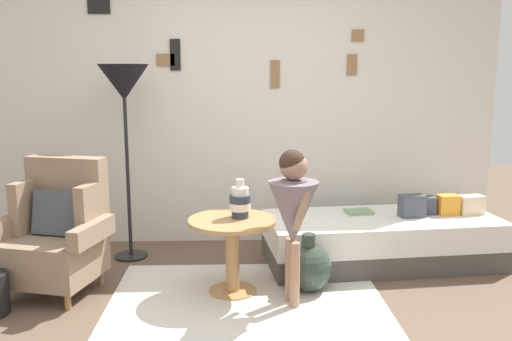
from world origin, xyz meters
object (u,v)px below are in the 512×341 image
object	(u,v)px
daybed	(381,240)
vase_striped	(240,202)
armchair	(57,233)
person_child	(293,208)
floor_lamp	(124,90)
side_table	(232,239)
demijohn_near	(308,267)
book_on_daybed	(359,212)

from	to	relation	value
daybed	vase_striped	distance (m)	1.38
armchair	daybed	bearing A→B (deg)	10.91
armchair	person_child	distance (m)	1.72
vase_striped	floor_lamp	world-z (taller)	floor_lamp
daybed	side_table	xyz separation A→B (m)	(-1.24, -0.58, 0.20)
armchair	demijohn_near	distance (m)	1.84
side_table	person_child	xyz separation A→B (m)	(0.41, -0.22, 0.29)
armchair	daybed	distance (m)	2.56
daybed	vase_striped	xyz separation A→B (m)	(-1.18, -0.54, 0.47)
floor_lamp	person_child	bearing A→B (deg)	-38.31
armchair	side_table	size ratio (longest dim) A/B	1.54
daybed	floor_lamp	distance (m)	2.47
armchair	daybed	world-z (taller)	armchair
floor_lamp	daybed	bearing A→B (deg)	-5.95
vase_striped	armchair	bearing A→B (deg)	177.61
book_on_daybed	floor_lamp	bearing A→B (deg)	176.86
daybed	vase_striped	bearing A→B (deg)	-155.55
side_table	vase_striped	distance (m)	0.28
person_child	demijohn_near	size ratio (longest dim) A/B	2.51
armchair	vase_striped	xyz separation A→B (m)	(1.32, -0.06, 0.23)
floor_lamp	book_on_daybed	xyz separation A→B (m)	(1.96, -0.11, -1.02)
daybed	floor_lamp	xyz separation A→B (m)	(-2.13, 0.22, 1.24)
daybed	floor_lamp	world-z (taller)	floor_lamp
side_table	armchair	bearing A→B (deg)	175.70
person_child	floor_lamp	bearing A→B (deg)	141.69
floor_lamp	person_child	distance (m)	1.81
armchair	vase_striped	size ratio (longest dim) A/B	3.46
side_table	demijohn_near	bearing A→B (deg)	1.40
armchair	floor_lamp	size ratio (longest dim) A/B	0.59
book_on_daybed	demijohn_near	world-z (taller)	demijohn_near
book_on_daybed	armchair	bearing A→B (deg)	-165.67
armchair	vase_striped	distance (m)	1.34
daybed	vase_striped	size ratio (longest dim) A/B	7.03
person_child	daybed	bearing A→B (deg)	44.03
person_child	book_on_daybed	world-z (taller)	person_child
daybed	armchair	bearing A→B (deg)	-169.09
armchair	demijohn_near	size ratio (longest dim) A/B	2.25
daybed	book_on_daybed	world-z (taller)	book_on_daybed
armchair	side_table	xyz separation A→B (m)	(1.27, -0.10, -0.04)
armchair	demijohn_near	world-z (taller)	armchair
daybed	side_table	distance (m)	1.38
side_table	vase_striped	world-z (taller)	vase_striped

